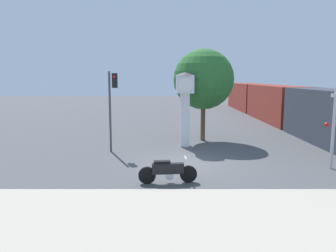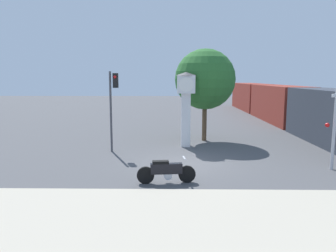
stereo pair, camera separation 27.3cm
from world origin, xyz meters
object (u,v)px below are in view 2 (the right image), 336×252
at_px(freight_train, 279,103).
at_px(street_tree, 205,79).
at_px(motorcycle, 166,171).
at_px(railroad_crossing_signal, 335,125).
at_px(traffic_light, 113,97).
at_px(clock_tower, 186,97).

xyz_separation_m(freight_train, street_tree, (-8.10, -10.03, 2.33)).
xyz_separation_m(motorcycle, railroad_crossing_signal, (7.49, 2.09, 1.54)).
xyz_separation_m(motorcycle, freight_train, (10.42, 19.01, 1.21)).
xyz_separation_m(traffic_light, street_tree, (5.39, 3.40, 0.96)).
relative_size(clock_tower, traffic_light, 1.00).
xyz_separation_m(motorcycle, street_tree, (2.33, 8.98, 3.54)).
height_order(traffic_light, street_tree, street_tree).
relative_size(clock_tower, freight_train, 0.13).
height_order(traffic_light, railroad_crossing_signal, traffic_light).
relative_size(traffic_light, street_tree, 0.75).
xyz_separation_m(motorcycle, traffic_light, (-3.07, 5.58, 2.58)).
bearing_deg(traffic_light, motorcycle, -61.21).
bearing_deg(street_tree, motorcycle, -104.53).
relative_size(freight_train, railroad_crossing_signal, 9.36).
relative_size(clock_tower, street_tree, 0.74).
xyz_separation_m(clock_tower, street_tree, (1.31, 1.89, 1.05)).
bearing_deg(traffic_light, railroad_crossing_signal, -18.28).
bearing_deg(clock_tower, motorcycle, -98.20).
distance_m(clock_tower, traffic_light, 4.36).
height_order(motorcycle, clock_tower, clock_tower).
bearing_deg(traffic_light, clock_tower, 20.24).
bearing_deg(freight_train, clock_tower, -128.26).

